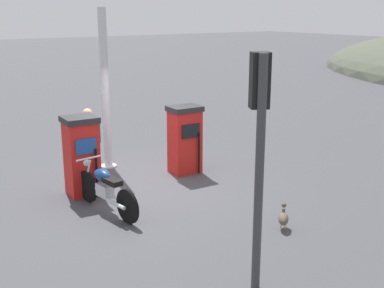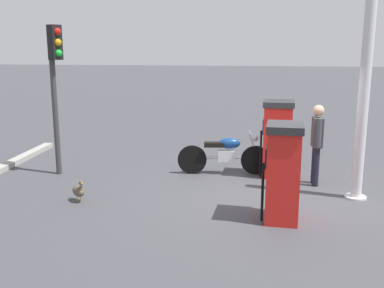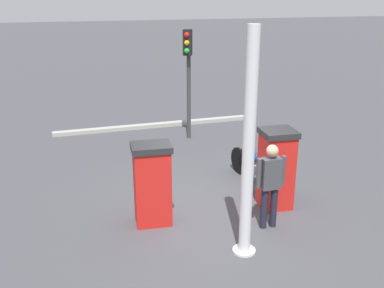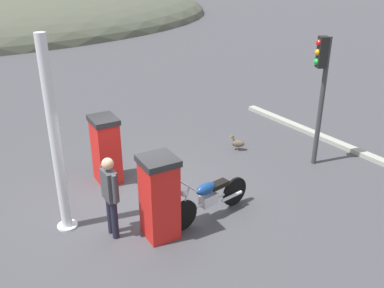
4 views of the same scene
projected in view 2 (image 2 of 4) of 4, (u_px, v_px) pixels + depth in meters
ground_plane at (268, 194)px, 8.59m from camera, size 120.00×120.00×0.00m
fuel_pump_near at (277, 139)px, 9.62m from camera, size 0.72×0.71×1.67m
fuel_pump_far at (283, 172)px, 7.15m from camera, size 0.65×0.77×1.61m
motorcycle_near_pump at (225, 153)px, 9.88m from camera, size 2.05×0.56×0.96m
attendant_person at (317, 140)px, 9.01m from camera, size 0.23×0.57×1.66m
wandering_duck at (79, 191)px, 8.15m from camera, size 0.38×0.38×0.44m
roadside_traffic_light at (55, 73)px, 9.47m from camera, size 0.40×0.31×3.24m
canopy_support_pole at (363, 101)px, 7.99m from camera, size 0.40×0.40×3.82m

